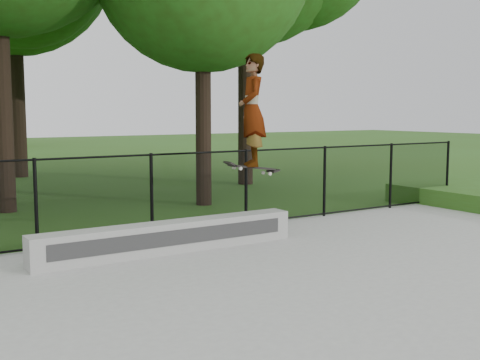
% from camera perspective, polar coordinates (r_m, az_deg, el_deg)
% --- Properties ---
extents(ground, '(100.00, 100.00, 0.00)m').
position_cam_1_polar(ground, '(6.23, 15.78, -15.27)').
color(ground, '#305818').
rests_on(ground, ground).
extents(concrete_slab, '(14.00, 12.00, 0.06)m').
position_cam_1_polar(concrete_slab, '(6.22, 15.79, -15.01)').
color(concrete_slab, '#9D9C98').
rests_on(concrete_slab, ground).
extents(grind_ledge, '(4.42, 0.40, 0.49)m').
position_cam_1_polar(grind_ledge, '(9.65, -6.70, -5.39)').
color(grind_ledge, '#A0A09C').
rests_on(grind_ledge, concrete_slab).
extents(skater_airborne, '(0.84, 0.81, 2.02)m').
position_cam_1_polar(skater_airborne, '(10.13, 1.17, 6.48)').
color(skater_airborne, black).
rests_on(skater_airborne, ground).
extents(chainlink_fence, '(16.06, 0.06, 1.50)m').
position_cam_1_polar(chainlink_fence, '(10.74, -8.38, -1.45)').
color(chainlink_fence, black).
rests_on(chainlink_fence, concrete_slab).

